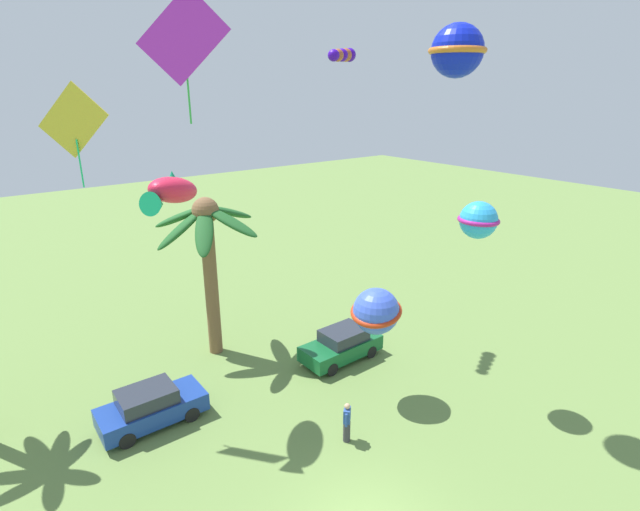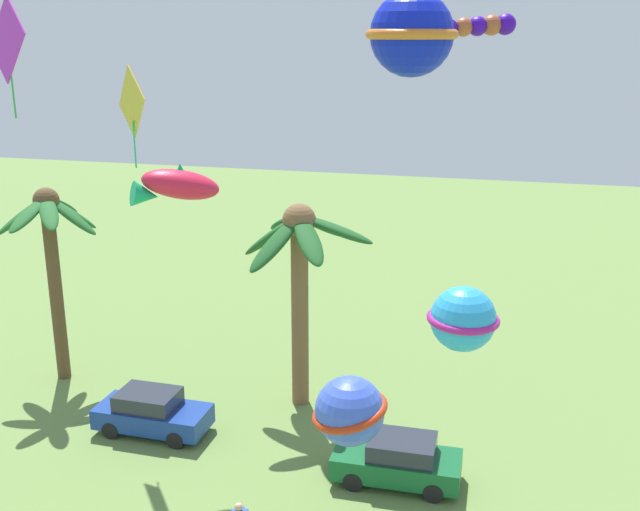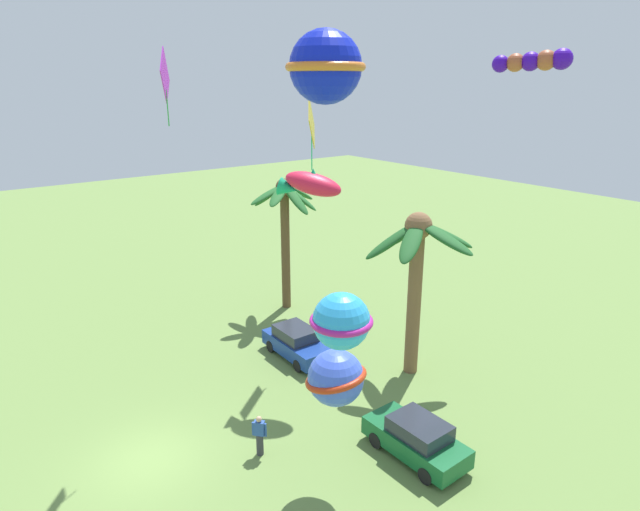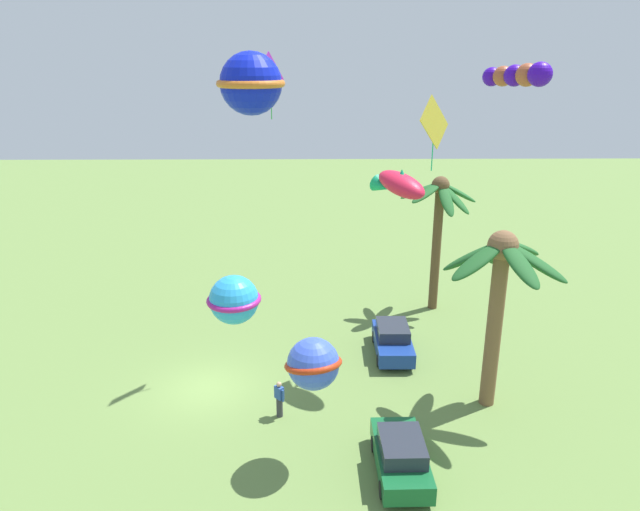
% 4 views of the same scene
% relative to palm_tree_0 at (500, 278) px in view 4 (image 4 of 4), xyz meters
% --- Properties ---
extents(ground_plane, '(120.00, 120.00, 0.00)m').
position_rel_palm_tree_0_xyz_m(ground_plane, '(-1.26, -12.14, -5.69)').
color(ground_plane, olive).
extents(palm_tree_0, '(5.02, 4.83, 7.63)m').
position_rel_palm_tree_0_xyz_m(palm_tree_0, '(0.00, 0.00, 0.00)').
color(palm_tree_0, brown).
rests_on(palm_tree_0, ground).
extents(palm_tree_1, '(3.84, 4.33, 7.78)m').
position_rel_palm_tree_0_xyz_m(palm_tree_1, '(-9.82, -0.43, 0.14)').
color(palm_tree_1, brown).
rests_on(palm_tree_1, ground).
extents(parked_car_0, '(3.92, 1.78, 1.51)m').
position_rel_palm_tree_0_xyz_m(parked_car_0, '(-4.37, -3.48, -4.94)').
color(parked_car_0, navy).
rests_on(parked_car_0, ground).
extents(parked_car_1, '(3.93, 1.79, 1.51)m').
position_rel_palm_tree_0_xyz_m(parked_car_1, '(4.35, -4.34, -4.94)').
color(parked_car_1, '#145B2D').
rests_on(parked_car_1, ground).
extents(spectator_0, '(0.44, 0.43, 1.59)m').
position_rel_palm_tree_0_xyz_m(spectator_0, '(0.85, -8.77, -4.87)').
color(spectator_0, '#38383D').
rests_on(spectator_0, ground).
extents(kite_tube_0, '(2.04, 1.26, 0.65)m').
position_rel_palm_tree_0_xyz_m(kite_tube_0, '(5.98, -2.20, 7.82)').
color(kite_tube_0, '#390BB6').
extents(kite_fish_1, '(2.86, 2.58, 1.41)m').
position_rel_palm_tree_0_xyz_m(kite_fish_1, '(-2.85, -3.76, 3.15)').
color(kite_fish_1, red).
extents(kite_ball_2, '(2.10, 2.09, 1.68)m').
position_rel_palm_tree_0_xyz_m(kite_ball_2, '(5.00, -9.03, 7.58)').
color(kite_ball_2, '#0D1DC9').
extents(kite_diamond_3, '(1.83, 1.66, 3.38)m').
position_rel_palm_tree_0_xyz_m(kite_diamond_3, '(-5.15, -1.94, 5.41)').
color(kite_diamond_3, gold).
extents(kite_ball_4, '(2.65, 2.65, 1.83)m').
position_rel_palm_tree_0_xyz_m(kite_ball_4, '(3.48, -7.39, -1.78)').
color(kite_ball_4, blue).
extents(kite_ball_5, '(2.08, 2.08, 1.38)m').
position_rel_palm_tree_0_xyz_m(kite_ball_5, '(6.35, -9.58, 1.88)').
color(kite_ball_5, '#2BA3F1').
extents(kite_diamond_6, '(1.72, 1.03, 2.75)m').
position_rel_palm_tree_0_xyz_m(kite_diamond_6, '(-4.24, -9.13, 7.43)').
color(kite_diamond_6, '#B22BC9').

